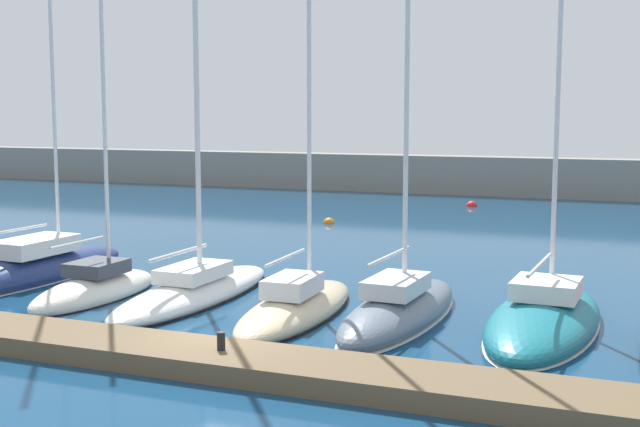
% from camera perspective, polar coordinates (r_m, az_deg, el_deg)
% --- Properties ---
extents(ground_plane, '(120.00, 120.00, 0.00)m').
position_cam_1_polar(ground_plane, '(21.88, -6.44, -9.38)').
color(ground_plane, navy).
extents(dock_pier, '(33.04, 2.17, 0.50)m').
position_cam_1_polar(dock_pier, '(20.67, -8.27, -9.67)').
color(dock_pier, brown).
rests_on(dock_pier, ground_plane).
extents(breakwater_seawall, '(108.00, 2.13, 2.84)m').
position_cam_1_polar(breakwater_seawall, '(62.66, 12.71, 2.47)').
color(breakwater_seawall, gray).
rests_on(breakwater_seawall, ground_plane).
extents(sailboat_navy_second, '(2.68, 9.80, 18.84)m').
position_cam_1_polar(sailboat_navy_second, '(32.45, -18.91, -3.57)').
color(sailboat_navy_second, navy).
rests_on(sailboat_navy_second, ground_plane).
extents(sailboat_ivory_third, '(2.06, 6.12, 12.66)m').
position_cam_1_polar(sailboat_ivory_third, '(28.82, -15.04, -5.00)').
color(sailboat_ivory_third, silver).
rests_on(sailboat_ivory_third, ground_plane).
extents(sailboat_white_fourth, '(2.41, 9.20, 16.46)m').
position_cam_1_polar(sailboat_white_fourth, '(27.80, -8.51, -5.03)').
color(sailboat_white_fourth, white).
rests_on(sailboat_white_fourth, ground_plane).
extents(sailboat_sand_fifth, '(2.54, 7.81, 14.52)m').
position_cam_1_polar(sailboat_sand_fifth, '(25.35, -1.62, -6.29)').
color(sailboat_sand_fifth, beige).
rests_on(sailboat_sand_fifth, ground_plane).
extents(sailboat_slate_sixth, '(2.54, 8.41, 16.43)m').
position_cam_1_polar(sailboat_slate_sixth, '(24.83, 5.47, -6.40)').
color(sailboat_slate_sixth, slate).
rests_on(sailboat_slate_sixth, ground_plane).
extents(sailboat_teal_seventh, '(3.22, 8.91, 17.20)m').
position_cam_1_polar(sailboat_teal_seventh, '(24.75, 15.03, -6.87)').
color(sailboat_teal_seventh, '#19707F').
rests_on(sailboat_teal_seventh, ground_plane).
extents(mooring_buoy_red, '(0.72, 0.72, 0.72)m').
position_cam_1_polar(mooring_buoy_red, '(55.29, 10.29, 0.48)').
color(mooring_buoy_red, red).
rests_on(mooring_buoy_red, ground_plane).
extents(mooring_buoy_orange, '(0.63, 0.63, 0.63)m').
position_cam_1_polar(mooring_buoy_orange, '(46.17, 0.61, -0.68)').
color(mooring_buoy_orange, orange).
rests_on(mooring_buoy_orange, ground_plane).
extents(dock_bollard, '(0.20, 0.20, 0.44)m').
position_cam_1_polar(dock_bollard, '(20.24, -6.75, -8.62)').
color(dock_bollard, black).
rests_on(dock_bollard, dock_pier).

